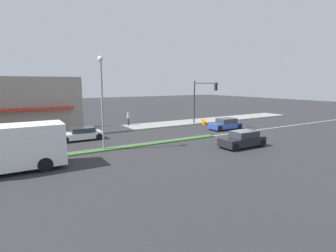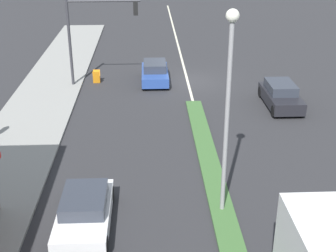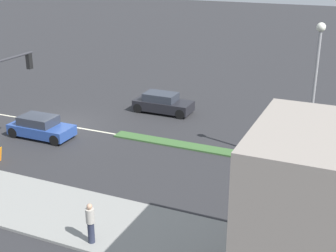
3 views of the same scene
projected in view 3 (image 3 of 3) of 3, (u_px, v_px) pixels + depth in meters
lane_marking_center at (64, 125)px, 30.29m from camera, size 0.16×60.00×0.01m
street_lamp at (315, 78)px, 22.81m from camera, size 0.44×0.44×7.37m
pedestrian at (91, 222)px, 17.65m from camera, size 0.34×0.34×1.67m
sedan_dark at (163, 103)px, 32.52m from camera, size 1.76×4.05×1.38m
van_white at (305, 204)px, 19.76m from camera, size 1.83×3.92×1.20m
coupe_blue at (41, 127)px, 28.20m from camera, size 1.75×3.92×1.32m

